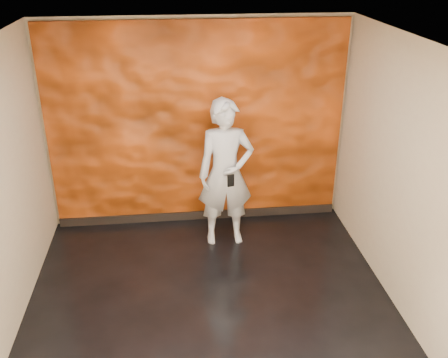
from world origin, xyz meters
The scene contains 5 objects.
room centered at (0.00, 0.00, 1.40)m, with size 4.02×4.02×2.81m.
feature_wall centered at (0.00, 1.96, 1.38)m, with size 3.90×0.06×2.75m, color #DD5412.
baseboard centered at (0.00, 1.92, 0.06)m, with size 3.90×0.04×0.12m, color black.
man centered at (0.31, 1.34, 0.96)m, with size 0.70×0.46×1.93m, color #A0A7B0.
phone centered at (0.34, 1.07, 1.00)m, with size 0.08×0.02×0.15m, color black.
Camera 1 is at (-0.34, -4.31, 3.59)m, focal length 40.00 mm.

